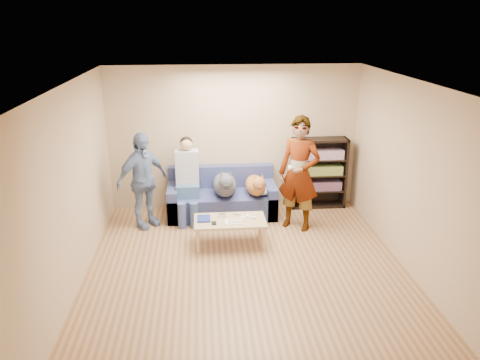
{
  "coord_description": "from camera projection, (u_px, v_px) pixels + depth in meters",
  "views": [
    {
      "loc": [
        -0.59,
        -5.7,
        3.38
      ],
      "look_at": [
        0.0,
        1.2,
        0.95
      ],
      "focal_mm": 35.0,
      "sensor_mm": 36.0,
      "label": 1
    }
  ],
  "objects": [
    {
      "name": "camera_silver",
      "position": [
        222.0,
        215.0,
        7.29
      ],
      "size": [
        0.11,
        0.06,
        0.05
      ],
      "primitive_type": "cube",
      "color": "silver",
      "rests_on": "coffee_table"
    },
    {
      "name": "controller_a",
      "position": [
        247.0,
        216.0,
        7.3
      ],
      "size": [
        0.04,
        0.13,
        0.03
      ],
      "primitive_type": "cube",
      "color": "white",
      "rests_on": "coffee_table"
    },
    {
      "name": "person_seated",
      "position": [
        187.0,
        176.0,
        8.05
      ],
      "size": [
        0.4,
        0.73,
        1.47
      ],
      "color": "#436A95",
      "rests_on": "sofa"
    },
    {
      "name": "wall_front",
      "position": [
        279.0,
        291.0,
        3.74
      ],
      "size": [
        4.5,
        0.0,
        4.5
      ],
      "primitive_type": "plane",
      "rotation": [
        -1.57,
        0.0,
        0.0
      ],
      "color": "tan",
      "rests_on": "ground"
    },
    {
      "name": "bookshelf",
      "position": [
        318.0,
        171.0,
        8.61
      ],
      "size": [
        1.0,
        0.34,
        1.3
      ],
      "color": "black",
      "rests_on": "ground"
    },
    {
      "name": "papers",
      "position": [
        234.0,
        222.0,
        7.1
      ],
      "size": [
        0.26,
        0.2,
        0.02
      ],
      "primitive_type": "cube",
      "color": "white",
      "rests_on": "coffee_table"
    },
    {
      "name": "wall_back",
      "position": [
        234.0,
        138.0,
        8.44
      ],
      "size": [
        4.5,
        0.0,
        4.5
      ],
      "primitive_type": "plane",
      "rotation": [
        1.57,
        0.0,
        0.0
      ],
      "color": "tan",
      "rests_on": "ground"
    },
    {
      "name": "wallet",
      "position": [
        214.0,
        223.0,
        7.06
      ],
      "size": [
        0.07,
        0.12,
        0.02
      ],
      "primitive_type": "cube",
      "color": "black",
      "rests_on": "coffee_table"
    },
    {
      "name": "magazine",
      "position": [
        236.0,
        220.0,
        7.12
      ],
      "size": [
        0.22,
        0.17,
        0.01
      ],
      "primitive_type": "cube",
      "color": "#AFAB8C",
      "rests_on": "coffee_table"
    },
    {
      "name": "wall_right",
      "position": [
        414.0,
        180.0,
        6.27
      ],
      "size": [
        0.0,
        5.0,
        5.0
      ],
      "primitive_type": "plane",
      "rotation": [
        1.57,
        0.0,
        -1.57
      ],
      "color": "tan",
      "rests_on": "ground"
    },
    {
      "name": "ceiling",
      "position": [
        248.0,
        84.0,
        5.66
      ],
      "size": [
        5.0,
        5.0,
        0.0
      ],
      "primitive_type": "plane",
      "rotation": [
        3.14,
        0.0,
        0.0
      ],
      "color": "white",
      "rests_on": "ground"
    },
    {
      "name": "headphone_cup_b",
      "position": [
        243.0,
        217.0,
        7.26
      ],
      "size": [
        0.07,
        0.07,
        0.02
      ],
      "primitive_type": "cylinder",
      "color": "white",
      "rests_on": "coffee_table"
    },
    {
      "name": "sofa",
      "position": [
        222.0,
        199.0,
        8.38
      ],
      "size": [
        1.9,
        0.85,
        0.82
      ],
      "color": "#515B93",
      "rests_on": "ground"
    },
    {
      "name": "coffee_table",
      "position": [
        230.0,
        222.0,
        7.21
      ],
      "size": [
        1.1,
        0.6,
        0.42
      ],
      "color": "tan",
      "rests_on": "ground"
    },
    {
      "name": "wall_left",
      "position": [
        71.0,
        190.0,
        5.91
      ],
      "size": [
        0.0,
        5.0,
        5.0
      ],
      "primitive_type": "plane",
      "rotation": [
        1.57,
        0.0,
        1.57
      ],
      "color": "tan",
      "rests_on": "ground"
    },
    {
      "name": "blanket",
      "position": [
        262.0,
        191.0,
        8.18
      ],
      "size": [
        0.38,
        0.32,
        0.13
      ],
      "primitive_type": "ellipsoid",
      "color": "#A8A9AD",
      "rests_on": "sofa"
    },
    {
      "name": "person_standing_right",
      "position": [
        299.0,
        174.0,
        7.62
      ],
      "size": [
        0.83,
        0.75,
        1.9
      ],
      "primitive_type": "imported",
      "rotation": [
        0.0,
        0.0,
        -0.56
      ],
      "color": "gray",
      "rests_on": "ground"
    },
    {
      "name": "pen_black",
      "position": [
        237.0,
        215.0,
        7.37
      ],
      "size": [
        0.13,
        0.08,
        0.01
      ],
      "primitive_type": "cylinder",
      "rotation": [
        0.0,
        1.57,
        -0.52
      ],
      "color": "black",
      "rests_on": "coffee_table"
    },
    {
      "name": "ground",
      "position": [
        247.0,
        272.0,
        6.52
      ],
      "size": [
        5.0,
        5.0,
        0.0
      ],
      "primitive_type": "plane",
      "color": "olive",
      "rests_on": "ground"
    },
    {
      "name": "pen_orange",
      "position": [
        229.0,
        224.0,
        7.04
      ],
      "size": [
        0.13,
        0.06,
        0.01
      ],
      "primitive_type": "cylinder",
      "rotation": [
        0.0,
        1.57,
        0.35
      ],
      "color": "orange",
      "rests_on": "coffee_table"
    },
    {
      "name": "headphone_cup_a",
      "position": [
        243.0,
        219.0,
        7.19
      ],
      "size": [
        0.07,
        0.07,
        0.02
      ],
      "primitive_type": "cylinder",
      "color": "silver",
      "rests_on": "coffee_table"
    },
    {
      "name": "notebook_blue",
      "position": [
        204.0,
        219.0,
        7.2
      ],
      "size": [
        0.2,
        0.26,
        0.03
      ],
      "primitive_type": "cube",
      "color": "navy",
      "rests_on": "coffee_table"
    },
    {
      "name": "controller_b",
      "position": [
        253.0,
        218.0,
        7.23
      ],
      "size": [
        0.09,
        0.06,
        0.03
      ],
      "primitive_type": "cube",
      "color": "silver",
      "rests_on": "coffee_table"
    },
    {
      "name": "person_standing_left",
      "position": [
        142.0,
        181.0,
        7.72
      ],
      "size": [
        0.98,
        0.92,
        1.63
      ],
      "primitive_type": "imported",
      "rotation": [
        0.0,
        0.0,
        0.7
      ],
      "color": "#7791BE",
      "rests_on": "ground"
    },
    {
      "name": "dog_gray",
      "position": [
        225.0,
        184.0,
        8.08
      ],
      "size": [
        0.4,
        1.25,
        0.59
      ],
      "color": "#53565E",
      "rests_on": "sofa"
    },
    {
      "name": "held_controller",
      "position": [
        290.0,
        167.0,
        7.36
      ],
      "size": [
        0.07,
        0.14,
        0.03
      ],
      "primitive_type": "cube",
      "rotation": [
        0.0,
        0.0,
        -0.21
      ],
      "color": "white",
      "rests_on": "person_standing_right"
    },
    {
      "name": "dog_tan",
      "position": [
        256.0,
        185.0,
        8.11
      ],
      "size": [
        0.35,
        1.14,
        0.51
      ],
      "color": "#AA5E33",
      "rests_on": "sofa"
    }
  ]
}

